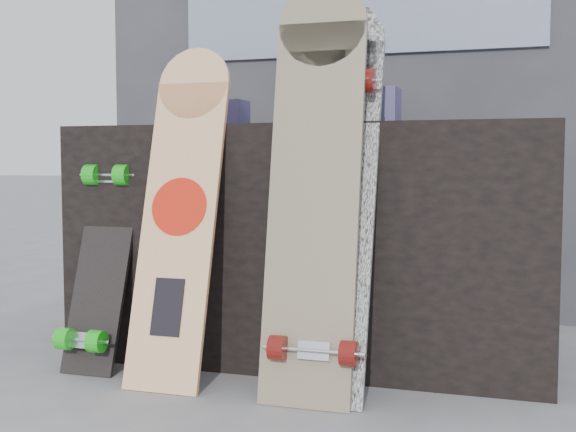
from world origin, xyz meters
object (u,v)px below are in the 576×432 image
(longboard_geisha, at_px, (181,202))
(skateboard_dark, at_px, (104,243))
(vendor_table, at_px, (311,242))
(longboard_celtic, at_px, (315,173))
(longboard_cascadia, at_px, (330,185))

(longboard_geisha, relative_size, skateboard_dark, 1.30)
(vendor_table, xyz_separation_m, skateboard_dark, (-0.62, -0.33, 0.01))
(vendor_table, distance_m, skateboard_dark, 0.70)
(longboard_celtic, relative_size, skateboard_dark, 1.50)
(longboard_celtic, bearing_deg, vendor_table, 106.68)
(longboard_cascadia, height_order, skateboard_dark, longboard_cascadia)
(longboard_celtic, bearing_deg, skateboard_dark, 172.97)
(longboard_celtic, xyz_separation_m, skateboard_dark, (-0.75, 0.09, -0.23))
(longboard_geisha, bearing_deg, longboard_cascadia, 3.29)
(longboard_celtic, distance_m, longboard_cascadia, 0.08)
(longboard_cascadia, relative_size, skateboard_dark, 1.46)
(vendor_table, relative_size, longboard_cascadia, 1.36)
(longboard_celtic, height_order, longboard_cascadia, longboard_celtic)
(vendor_table, xyz_separation_m, longboard_celtic, (0.13, -0.42, 0.25))
(vendor_table, height_order, longboard_celtic, longboard_celtic)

